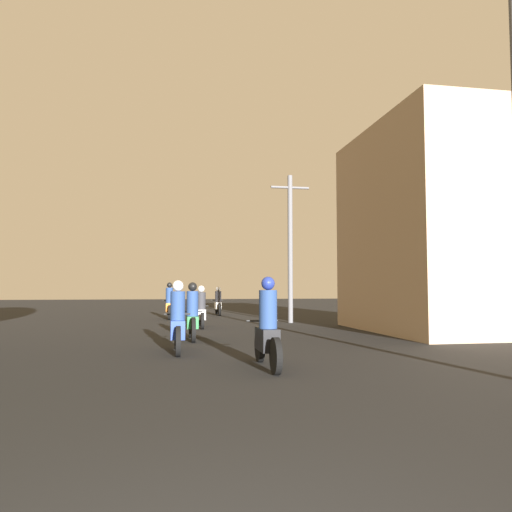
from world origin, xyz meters
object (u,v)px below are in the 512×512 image
object	(u,v)px
motorcycle_black	(267,331)
motorcycle_orange	(169,304)
motorcycle_green	(192,317)
utility_pole_far	(290,245)
motorcycle_silver	(201,310)
building_right_near	(438,229)
motorcycle_white	(218,304)
motorcycle_blue	(178,324)

from	to	relation	value
motorcycle_black	motorcycle_orange	bearing A→B (deg)	99.30
motorcycle_green	utility_pole_far	bearing A→B (deg)	51.69
motorcycle_silver	motorcycle_orange	size ratio (longest dim) A/B	1.01
motorcycle_green	motorcycle_black	bearing A→B (deg)	-80.70
motorcycle_silver	motorcycle_orange	distance (m)	5.22
motorcycle_green	motorcycle_silver	bearing A→B (deg)	80.04
motorcycle_silver	building_right_near	xyz separation A→B (m)	(7.58, -2.91, 2.74)
motorcycle_black	utility_pole_far	xyz separation A→B (m)	(3.20, 11.00, 2.53)
motorcycle_silver	motorcycle_white	bearing A→B (deg)	83.54
motorcycle_white	building_right_near	distance (m)	12.78
motorcycle_black	motorcycle_green	distance (m)	5.13
motorcycle_orange	motorcycle_white	bearing A→B (deg)	49.08
motorcycle_black	motorcycle_blue	size ratio (longest dim) A/B	1.05
building_right_near	motorcycle_green	bearing A→B (deg)	-171.35
motorcycle_blue	motorcycle_white	bearing A→B (deg)	74.55
motorcycle_black	motorcycle_orange	xyz separation A→B (m)	(-1.63, 14.26, 0.01)
motorcycle_green	motorcycle_orange	xyz separation A→B (m)	(-0.56, 9.24, 0.04)
motorcycle_silver	utility_pole_far	bearing A→B (deg)	29.80
motorcycle_blue	motorcycle_green	distance (m)	2.68
motorcycle_blue	motorcycle_black	bearing A→B (deg)	-63.53
building_right_near	utility_pole_far	distance (m)	6.10
motorcycle_silver	building_right_near	distance (m)	8.57
motorcycle_orange	utility_pole_far	xyz separation A→B (m)	(4.83, -3.27, 2.52)
motorcycle_black	building_right_near	xyz separation A→B (m)	(7.04, 6.26, 2.70)
building_right_near	motorcycle_blue	bearing A→B (deg)	-155.68
motorcycle_blue	motorcycle_silver	bearing A→B (deg)	75.61
motorcycle_white	motorcycle_blue	bearing A→B (deg)	-94.83
motorcycle_blue	motorcycle_silver	size ratio (longest dim) A/B	0.97
motorcycle_white	utility_pole_far	xyz separation A→B (m)	(2.32, -6.12, 2.58)
motorcycle_black	building_right_near	world-z (taller)	building_right_near
motorcycle_orange	utility_pole_far	bearing A→B (deg)	-33.63
motorcycle_silver	utility_pole_far	distance (m)	4.90
motorcycle_black	motorcycle_blue	bearing A→B (deg)	125.42
motorcycle_blue	motorcycle_green	world-z (taller)	motorcycle_blue
utility_pole_far	building_right_near	bearing A→B (deg)	-51.02
motorcycle_white	utility_pole_far	size ratio (longest dim) A/B	0.35
motorcycle_black	motorcycle_orange	size ratio (longest dim) A/B	1.03
motorcycle_green	motorcycle_white	size ratio (longest dim) A/B	0.93
motorcycle_orange	building_right_near	distance (m)	12.10
motorcycle_blue	utility_pole_far	distance (m)	10.15
motorcycle_blue	motorcycle_green	xyz separation A→B (m)	(0.46, 2.64, -0.01)
motorcycle_blue	utility_pole_far	bearing A→B (deg)	55.07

